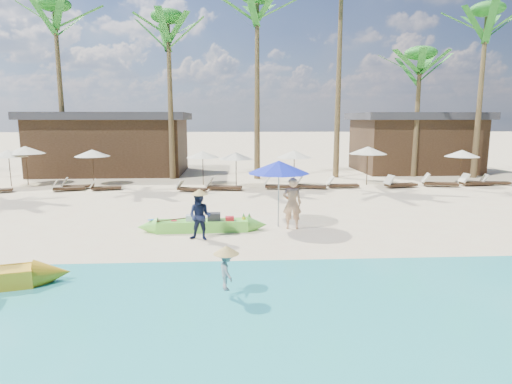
{
  "coord_description": "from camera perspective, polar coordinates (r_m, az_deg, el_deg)",
  "views": [
    {
      "loc": [
        0.49,
        -13.68,
        3.82
      ],
      "look_at": [
        1.39,
        2.0,
        1.15
      ],
      "focal_mm": 30.0,
      "sensor_mm": 36.0,
      "label": 1
    }
  ],
  "objects": [
    {
      "name": "lounger_6_right",
      "position": [
        23.73,
        3.15,
        0.9
      ],
      "size": [
        2.01,
        0.9,
        0.66
      ],
      "rotation": [
        0.0,
        0.0,
        -0.16
      ],
      "color": "#382617",
      "rests_on": "ground"
    },
    {
      "name": "lounger_5_left",
      "position": [
        23.2,
        -8.77,
        0.53
      ],
      "size": [
        1.74,
        1.04,
        0.57
      ],
      "rotation": [
        0.0,
        0.0,
        -0.34
      ],
      "color": "#382617",
      "rests_on": "ground"
    },
    {
      "name": "resort_parasol_4",
      "position": [
        26.77,
        -21.02,
        4.87
      ],
      "size": [
        2.03,
        2.03,
        2.09
      ],
      "color": "#382617",
      "rests_on": "ground"
    },
    {
      "name": "lounger_10_left",
      "position": [
        28.91,
        29.14,
        1.2
      ],
      "size": [
        1.7,
        0.68,
        0.56
      ],
      "rotation": [
        0.0,
        0.0,
        -0.11
      ],
      "color": "#382617",
      "rests_on": "ground"
    },
    {
      "name": "pavilion_east",
      "position": [
        34.02,
        20.25,
        6.32
      ],
      "size": [
        8.8,
        6.6,
        4.3
      ],
      "color": "#382617",
      "rests_on": "ground"
    },
    {
      "name": "vendor_green",
      "position": [
        13.77,
        -7.49,
        -3.24
      ],
      "size": [
        0.88,
        0.77,
        1.54
      ],
      "primitive_type": "imported",
      "rotation": [
        0.0,
        0.0,
        -0.28
      ],
      "color": "#151C39",
      "rests_on": "ground"
    },
    {
      "name": "wet_sand_strip",
      "position": [
        9.5,
        -6.16,
        -14.12
      ],
      "size": [
        240.0,
        4.5,
        0.01
      ],
      "primitive_type": "cube",
      "color": "tan",
      "rests_on": "ground"
    },
    {
      "name": "resort_parasol_3",
      "position": [
        28.45,
        -28.41,
        4.95
      ],
      "size": [
        2.22,
        2.22,
        2.29
      ],
      "color": "#382617",
      "rests_on": "ground"
    },
    {
      "name": "lounger_4_right",
      "position": [
        24.76,
        -19.6,
        0.64
      ],
      "size": [
        1.71,
        0.84,
        0.56
      ],
      "rotation": [
        0.0,
        0.0,
        0.21
      ],
      "color": "#382617",
      "rests_on": "ground"
    },
    {
      "name": "ground",
      "position": [
        14.22,
        -5.17,
        -5.99
      ],
      "size": [
        240.0,
        240.0,
        0.0
      ],
      "primitive_type": "plane",
      "color": "beige",
      "rests_on": "ground"
    },
    {
      "name": "palm_6",
      "position": [
        30.95,
        21.0,
        15.02
      ],
      "size": [
        2.08,
        2.08,
        8.51
      ],
      "color": "brown",
      "rests_on": "ground"
    },
    {
      "name": "palm_2",
      "position": [
        31.23,
        -25.12,
        18.66
      ],
      "size": [
        2.08,
        2.08,
        11.33
      ],
      "color": "brown",
      "rests_on": "ground"
    },
    {
      "name": "palm_3",
      "position": [
        28.62,
        -11.6,
        19.03
      ],
      "size": [
        2.08,
        2.08,
        10.52
      ],
      "color": "brown",
      "rests_on": "ground"
    },
    {
      "name": "palm_7",
      "position": [
        32.15,
        28.25,
        17.8
      ],
      "size": [
        2.08,
        2.08,
        11.08
      ],
      "color": "brown",
      "rests_on": "ground"
    },
    {
      "name": "tourist",
      "position": [
        15.07,
        4.83,
        -1.51
      ],
      "size": [
        0.7,
        0.49,
        1.83
      ],
      "primitive_type": "imported",
      "rotation": [
        0.0,
        0.0,
        3.06
      ],
      "color": "tan",
      "rests_on": "ground"
    },
    {
      "name": "resort_parasol_2",
      "position": [
        28.31,
        -30.13,
        4.47
      ],
      "size": [
        2.05,
        2.05,
        2.11
      ],
      "color": "#382617",
      "rests_on": "ground"
    },
    {
      "name": "lounger_3_right",
      "position": [
        25.84,
        -22.87,
        0.81
      ],
      "size": [
        1.76,
        0.84,
        0.58
      ],
      "rotation": [
        0.0,
        0.0,
        0.2
      ],
      "color": "#382617",
      "rests_on": "ground"
    },
    {
      "name": "palm_4",
      "position": [
        28.31,
        0.15,
        21.12
      ],
      "size": [
        2.08,
        2.08,
        11.7
      ],
      "color": "brown",
      "rests_on": "ground"
    },
    {
      "name": "lounger_4_left",
      "position": [
        25.25,
        -23.95,
        0.54
      ],
      "size": [
        1.75,
        0.97,
        0.57
      ],
      "rotation": [
        0.0,
        0.0,
        0.29
      ],
      "color": "#382617",
      "rests_on": "ground"
    },
    {
      "name": "resort_parasol_6",
      "position": [
        24.12,
        -2.68,
        4.85
      ],
      "size": [
        1.95,
        1.95,
        2.01
      ],
      "color": "#382617",
      "rests_on": "ground"
    },
    {
      "name": "lounger_9_right",
      "position": [
        27.94,
        27.09,
        1.18
      ],
      "size": [
        1.96,
        0.75,
        0.65
      ],
      "rotation": [
        0.0,
        0.0,
        0.09
      ],
      "color": "#382617",
      "rests_on": "ground"
    },
    {
      "name": "lounger_9_left",
      "position": [
        26.79,
        23.07,
        1.16
      ],
      "size": [
        2.08,
        1.05,
        0.68
      ],
      "rotation": [
        0.0,
        0.0,
        -0.23
      ],
      "color": "#382617",
      "rests_on": "ground"
    },
    {
      "name": "lounger_6_left",
      "position": [
        23.42,
        -4.55,
        0.78
      ],
      "size": [
        2.02,
        0.9,
        0.66
      ],
      "rotation": [
        0.0,
        0.0,
        -0.16
      ],
      "color": "#382617",
      "rests_on": "ground"
    },
    {
      "name": "vendor_yellow",
      "position": [
        9.36,
        -3.96,
        -10.41
      ],
      "size": [
        0.48,
        0.63,
        0.87
      ],
      "primitive_type": "imported",
      "rotation": [
        0.0,
        0.0,
        1.88
      ],
      "color": "gray",
      "rests_on": "ground"
    },
    {
      "name": "resort_parasol_7",
      "position": [
        24.25,
        5.13,
        5.07
      ],
      "size": [
        2.05,
        2.05,
        2.11
      ],
      "color": "#382617",
      "rests_on": "ground"
    },
    {
      "name": "palm_5",
      "position": [
        29.75,
        11.26,
        23.08
      ],
      "size": [
        2.08,
        2.08,
        13.6
      ],
      "color": "brown",
      "rests_on": "ground"
    },
    {
      "name": "lounger_8_left",
      "position": [
        25.53,
        18.53,
        1.03
      ],
      "size": [
        2.02,
        1.05,
        0.66
      ],
      "rotation": [
        0.0,
        0.0,
        0.25
      ],
      "color": "#382617",
      "rests_on": "ground"
    },
    {
      "name": "resort_parasol_9",
      "position": [
        28.03,
        25.77,
        4.65
      ],
      "size": [
        1.99,
        1.99,
        2.05
      ],
      "color": "#382617",
      "rests_on": "ground"
    },
    {
      "name": "green_canoe",
      "position": [
        14.94,
        -7.12,
        -4.4
      ],
      "size": [
        4.98,
        0.74,
        0.63
      ],
      "rotation": [
        0.0,
        0.0,
        0.03
      ],
      "color": "#6CDB42",
      "rests_on": "ground"
    },
    {
      "name": "lounger_7_right",
      "position": [
        24.59,
        11.26,
        1.01
      ],
      "size": [
        1.82,
        0.59,
        0.61
      ],
      "rotation": [
        0.0,
        0.0,
        0.02
      ],
      "color": "#382617",
      "rests_on": "ground"
    },
    {
      "name": "blue_umbrella",
      "position": [
        15.14,
        3.06,
        3.35
      ],
      "size": [
        2.22,
        2.22,
        2.39
      ],
      "color": "#99999E",
      "rests_on": "ground"
    },
    {
      "name": "resort_parasol_8",
      "position": [
        25.94,
        14.69,
        5.4
      ],
      "size": [
        2.2,
        2.2,
        2.27
      ],
      "color": "#382617",
      "rests_on": "ground"
    },
    {
      "name": "lounger_7_left",
      "position": [
        24.08,
        7.13,
        0.91
      ],
      "size": [
        1.78,
        1.04,
        0.58
      ],
      "rotation": [
        0.0,
        0.0,
        -0.33
      ],
      "color": "#382617",
      "rests_on": "ground"
    },
    {
      "name": "resort_parasol_5",
      "position": [
        25.25,
        -7.13,
        5.0
      ],
      "size": [
        1.95,
        1.95,
        2.01
      ],
      "color": "#382617",
      "rests_on": "ground"
    },
    {
      "name": "pavilion_west",
      "position": [
        32.36,
        -18.6,
        6.26
      ],
      "size": [
        10.8,
        6.6,
        4.3
      ],
      "color": "#382617",
      "rests_on": "ground"
    }
  ]
}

